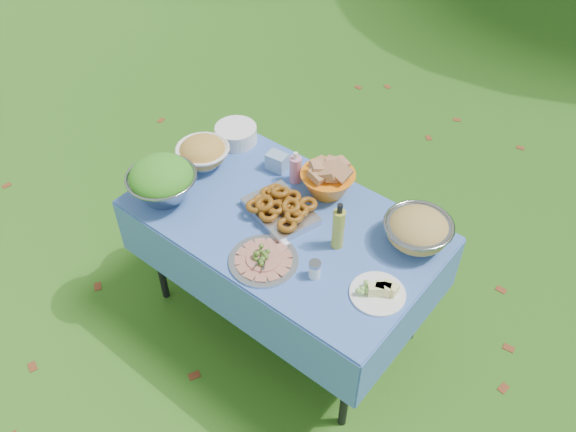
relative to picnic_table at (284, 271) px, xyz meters
The scene contains 14 objects.
ground 0.38m from the picnic_table, ahead, with size 80.00×80.00×0.00m, color #133509.
picnic_table is the anchor object (origin of this frame).
salad_bowl 0.78m from the picnic_table, 155.52° to the right, with size 0.34×0.34×0.22m, color gray, non-canonical shape.
pasta_bowl_white 0.74m from the picnic_table, behind, with size 0.27×0.27×0.15m, color white, non-canonical shape.
plate_stack 0.79m from the picnic_table, 152.21° to the left, with size 0.23×0.23×0.09m, color white.
wipes_box 0.57m from the picnic_table, 134.51° to the left, with size 0.10×0.07×0.09m, color #83A6CE.
sanitizer_bottle 0.55m from the picnic_table, 117.22° to the left, with size 0.06×0.06×0.18m, color pink.
bread_bowl 0.55m from the picnic_table, 80.98° to the left, with size 0.27×0.27×0.18m, color orange, non-canonical shape.
pasta_bowl_steel 0.77m from the picnic_table, 24.77° to the left, with size 0.31×0.31×0.17m, color gray, non-canonical shape.
fried_tray 0.42m from the picnic_table, 157.02° to the left, with size 0.34×0.24×0.08m, color #B3B2B7.
charcuterie_platter 0.50m from the picnic_table, 69.32° to the right, with size 0.31×0.31×0.07m, color #B0B4B8.
oil_bottle 0.59m from the picnic_table, ahead, with size 0.06×0.06×0.25m, color #A8AD35.
cheese_plate 0.73m from the picnic_table, ahead, with size 0.24×0.24×0.07m, color white.
shaker 0.57m from the picnic_table, 30.15° to the right, with size 0.05×0.05×0.09m, color white.
Camera 1 is at (1.30, -1.58, 2.79)m, focal length 38.00 mm.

